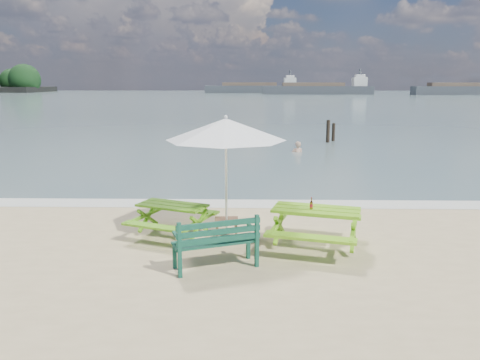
{
  "coord_description": "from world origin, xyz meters",
  "views": [
    {
      "loc": [
        0.09,
        -7.64,
        3.25
      ],
      "look_at": [
        -0.15,
        3.0,
        1.0
      ],
      "focal_mm": 35.0,
      "sensor_mm": 36.0,
      "label": 1
    }
  ],
  "objects_px": {
    "picnic_table_right": "(316,229)",
    "swimmer": "(297,158)",
    "patio_umbrella": "(226,129)",
    "beer_bottle": "(311,205)",
    "picnic_table_left": "(173,221)",
    "park_bench": "(216,252)",
    "side_table": "(227,226)"
  },
  "relations": [
    {
      "from": "swimmer",
      "to": "picnic_table_left",
      "type": "bearing_deg",
      "value": -107.42
    },
    {
      "from": "picnic_table_left",
      "to": "beer_bottle",
      "type": "distance_m",
      "value": 2.98
    },
    {
      "from": "picnic_table_right",
      "to": "side_table",
      "type": "height_order",
      "value": "picnic_table_right"
    },
    {
      "from": "picnic_table_right",
      "to": "park_bench",
      "type": "xyz_separation_m",
      "value": [
        -1.91,
        -1.06,
        -0.1
      ]
    },
    {
      "from": "picnic_table_left",
      "to": "beer_bottle",
      "type": "bearing_deg",
      "value": -13.96
    },
    {
      "from": "beer_bottle",
      "to": "side_table",
      "type": "bearing_deg",
      "value": 153.81
    },
    {
      "from": "patio_umbrella",
      "to": "beer_bottle",
      "type": "relative_size",
      "value": 11.33
    },
    {
      "from": "picnic_table_left",
      "to": "patio_umbrella",
      "type": "height_order",
      "value": "patio_umbrella"
    },
    {
      "from": "picnic_table_left",
      "to": "beer_bottle",
      "type": "relative_size",
      "value": 8.67
    },
    {
      "from": "park_bench",
      "to": "side_table",
      "type": "relative_size",
      "value": 2.94
    },
    {
      "from": "picnic_table_right",
      "to": "swimmer",
      "type": "xyz_separation_m",
      "value": [
        0.91,
        12.97,
        -0.69
      ]
    },
    {
      "from": "patio_umbrella",
      "to": "swimmer",
      "type": "relative_size",
      "value": 1.67
    },
    {
      "from": "park_bench",
      "to": "patio_umbrella",
      "type": "relative_size",
      "value": 0.59
    },
    {
      "from": "side_table",
      "to": "patio_umbrella",
      "type": "xyz_separation_m",
      "value": [
        0.0,
        0.0,
        2.1
      ]
    },
    {
      "from": "patio_umbrella",
      "to": "beer_bottle",
      "type": "distance_m",
      "value": 2.36
    },
    {
      "from": "park_bench",
      "to": "patio_umbrella",
      "type": "xyz_separation_m",
      "value": [
        0.1,
        1.85,
        1.99
      ]
    },
    {
      "from": "picnic_table_left",
      "to": "picnic_table_right",
      "type": "height_order",
      "value": "picnic_table_right"
    },
    {
      "from": "picnic_table_right",
      "to": "patio_umbrella",
      "type": "bearing_deg",
      "value": 156.43
    },
    {
      "from": "picnic_table_right",
      "to": "park_bench",
      "type": "bearing_deg",
      "value": -150.88
    },
    {
      "from": "park_bench",
      "to": "beer_bottle",
      "type": "height_order",
      "value": "beer_bottle"
    },
    {
      "from": "patio_umbrella",
      "to": "beer_bottle",
      "type": "bearing_deg",
      "value": -26.19
    },
    {
      "from": "patio_umbrella",
      "to": "swimmer",
      "type": "distance_m",
      "value": 12.75
    },
    {
      "from": "picnic_table_left",
      "to": "side_table",
      "type": "distance_m",
      "value": 1.16
    },
    {
      "from": "picnic_table_right",
      "to": "beer_bottle",
      "type": "distance_m",
      "value": 0.51
    },
    {
      "from": "picnic_table_left",
      "to": "patio_umbrella",
      "type": "distance_m",
      "value": 2.26
    },
    {
      "from": "park_bench",
      "to": "side_table",
      "type": "height_order",
      "value": "park_bench"
    },
    {
      "from": "picnic_table_right",
      "to": "swimmer",
      "type": "relative_size",
      "value": 1.41
    },
    {
      "from": "picnic_table_right",
      "to": "side_table",
      "type": "xyz_separation_m",
      "value": [
        -1.81,
        0.79,
        -0.21
      ]
    },
    {
      "from": "side_table",
      "to": "patio_umbrella",
      "type": "distance_m",
      "value": 2.1
    },
    {
      "from": "park_bench",
      "to": "patio_umbrella",
      "type": "bearing_deg",
      "value": 86.97
    },
    {
      "from": "patio_umbrella",
      "to": "picnic_table_right",
      "type": "bearing_deg",
      "value": -23.57
    },
    {
      "from": "picnic_table_left",
      "to": "swimmer",
      "type": "xyz_separation_m",
      "value": [
        3.86,
        12.31,
        -0.64
      ]
    }
  ]
}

